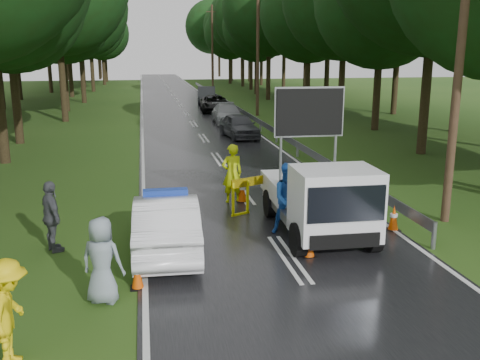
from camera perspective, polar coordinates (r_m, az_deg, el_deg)
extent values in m
plane|color=#274C15|center=(12.81, 5.21, -8.38)|extent=(160.00, 160.00, 0.00)
cube|color=black|center=(41.83, -5.77, 7.05)|extent=(7.00, 140.00, 0.02)
cylinder|color=gray|center=(14.08, 19.99, -5.58)|extent=(0.12, 0.12, 0.70)
cube|color=gray|center=(42.22, -0.73, 7.91)|extent=(0.05, 60.00, 0.30)
cylinder|color=#3F2E1D|center=(15.85, 22.55, 13.41)|extent=(0.24, 0.24, 10.00)
cylinder|color=#3F2E1D|center=(40.32, 1.91, 13.97)|extent=(0.24, 0.24, 10.00)
cylinder|color=#3F2E1D|center=(65.97, -2.96, 13.85)|extent=(0.24, 0.24, 10.00)
cube|color=#3F2E1D|center=(66.11, -3.01, 17.49)|extent=(1.40, 0.08, 0.08)
imported|color=white|center=(13.10, -7.86, -4.64)|extent=(1.62, 4.34, 1.42)
cube|color=#1938A5|center=(12.88, -7.97, -1.34)|extent=(1.07, 0.33, 0.14)
cube|color=gray|center=(14.86, 7.75, -3.10)|extent=(2.04, 4.17, 0.25)
cube|color=white|center=(15.66, 6.76, -0.70)|extent=(2.11, 2.40, 0.54)
cube|color=white|center=(13.05, 10.08, -2.40)|extent=(2.00, 1.61, 1.67)
cube|color=black|center=(12.27, 11.34, -2.54)|extent=(1.82, 0.07, 0.84)
cube|color=black|center=(14.89, 7.41, 7.21)|extent=(1.87, 0.15, 1.28)
cylinder|color=black|center=(12.85, 6.25, -6.35)|extent=(0.29, 0.83, 0.83)
cylinder|color=black|center=(13.45, 13.99, -5.76)|extent=(0.29, 0.83, 0.83)
cylinder|color=black|center=(15.76, 3.24, -2.49)|extent=(0.29, 0.83, 0.83)
cylinder|color=black|center=(16.25, 9.70, -2.17)|extent=(0.29, 0.83, 0.83)
cube|color=yellow|center=(15.68, -0.74, -2.14)|extent=(0.08, 0.08, 1.04)
cube|color=yellow|center=(15.97, 0.81, -1.85)|extent=(0.08, 0.08, 1.04)
cube|color=yellow|center=(16.90, 5.12, -1.03)|extent=(0.08, 0.08, 1.04)
cube|color=yellow|center=(17.23, 6.44, -0.77)|extent=(0.08, 0.08, 1.04)
cube|color=#F2CC00|center=(16.31, 3.04, 0.16)|extent=(2.48, 1.18, 0.26)
imported|color=#D2EF0C|center=(17.09, -0.85, 0.69)|extent=(0.77, 0.58, 1.91)
imported|color=blue|center=(14.25, 5.27, -1.99)|extent=(0.97, 0.78, 1.92)
imported|color=yellow|center=(9.15, -23.39, -12.94)|extent=(0.65, 1.13, 1.74)
imported|color=#47484F|center=(13.70, -19.45, -3.72)|extent=(0.84, 1.12, 1.77)
imported|color=gray|center=(10.72, -14.50, -8.31)|extent=(0.99, 0.82, 1.73)
imported|color=#43444B|center=(30.15, -0.10, 5.81)|extent=(2.01, 4.06, 1.33)
imported|color=#9C9EA3|center=(36.07, -1.38, 7.07)|extent=(1.88, 4.46, 1.29)
imported|color=black|center=(43.08, -2.72, 8.15)|extent=(2.43, 4.81, 1.31)
imported|color=#3D4044|center=(50.34, -3.58, 9.05)|extent=(2.13, 4.73, 1.51)
cube|color=black|center=(11.48, -10.84, -11.22)|extent=(0.30, 0.30, 0.03)
cone|color=#E34E07|center=(11.35, -10.91, -9.77)|extent=(0.25, 0.25, 0.62)
cube|color=black|center=(12.98, 7.31, -8.06)|extent=(0.34, 0.34, 0.03)
cone|color=#E34E07|center=(12.85, 7.35, -6.58)|extent=(0.28, 0.28, 0.70)
cube|color=black|center=(17.37, 0.22, -2.29)|extent=(0.37, 0.37, 0.03)
cone|color=#E34E07|center=(17.27, 0.22, -1.05)|extent=(0.31, 0.31, 0.77)
cube|color=black|center=(15.22, -6.59, -4.72)|extent=(0.37, 0.37, 0.03)
cone|color=#E34E07|center=(15.11, -6.62, -3.34)|extent=(0.30, 0.30, 0.75)
cube|color=black|center=(15.28, 15.99, -5.11)|extent=(0.34, 0.34, 0.03)
cone|color=#E34E07|center=(15.17, 16.08, -3.85)|extent=(0.28, 0.28, 0.70)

